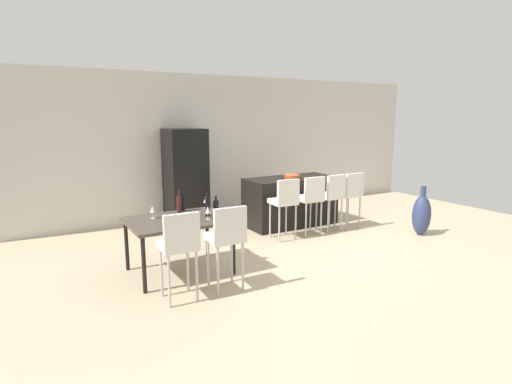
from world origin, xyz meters
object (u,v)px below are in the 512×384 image
object	(u,v)px
wine_bottle_far	(207,207)
wine_bottle_left	(179,205)
dining_chair_near	(179,242)
bar_chair_left	(285,199)
wine_bottle_right	(216,207)
wine_bottle_corner	(182,202)
fruit_bowl	(292,177)
bar_chair_far	(350,191)
dining_chair_far	(227,235)
wine_glass_middle	(206,200)
bar_chair_middle	(311,196)
kitchen_island	(290,201)
wine_glass_near	(208,210)
dining_table	(179,224)
refrigerator	(186,177)
bar_chair_right	(332,194)
wine_glass_end	(153,209)
floor_vase	(421,215)

from	to	relation	value
wine_bottle_far	wine_bottle_left	xyz separation A→B (m)	(-0.29, 0.32, -0.00)
dining_chair_near	bar_chair_left	bearing A→B (deg)	30.08
wine_bottle_right	wine_bottle_corner	distance (m)	0.56
wine_bottle_corner	fruit_bowl	bearing A→B (deg)	17.30
bar_chair_far	fruit_bowl	xyz separation A→B (m)	(-0.86, 0.66, 0.26)
dining_chair_far	wine_bottle_right	xyz separation A→B (m)	(0.23, 0.79, 0.15)
wine_bottle_right	wine_glass_middle	xyz separation A→B (m)	(0.05, 0.47, 0.02)
wine_bottle_corner	wine_glass_middle	bearing A→B (deg)	0.80
bar_chair_middle	kitchen_island	bearing A→B (deg)	81.91
wine_glass_near	dining_table	bearing A→B (deg)	146.31
kitchen_island	wine_glass_near	bearing A→B (deg)	-147.83
wine_glass_middle	refrigerator	distance (m)	2.04
wine_bottle_left	wine_glass_near	bearing A→B (deg)	-65.08
kitchen_island	bar_chair_right	distance (m)	0.89
kitchen_island	bar_chair_far	xyz separation A→B (m)	(0.82, -0.77, 0.24)
kitchen_island	wine_glass_end	xyz separation A→B (m)	(-2.99, -1.08, 0.40)
wine_glass_near	refrigerator	size ratio (longest dim) A/B	0.09
kitchen_island	dining_chair_far	bearing A→B (deg)	-138.59
dining_chair_near	wine_bottle_far	xyz separation A→B (m)	(0.69, 0.79, 0.18)
bar_chair_far	wine_glass_near	size ratio (longest dim) A/B	6.03
dining_table	wine_bottle_right	xyz separation A→B (m)	(0.52, -0.06, 0.17)
bar_chair_middle	wine_bottle_corner	world-z (taller)	wine_bottle_corner
bar_chair_left	wine_bottle_corner	world-z (taller)	wine_bottle_corner
wine_bottle_right	refrigerator	bearing A→B (deg)	78.62
wine_glass_middle	wine_glass_near	xyz separation A→B (m)	(-0.24, -0.63, 0.00)
wine_glass_end	floor_vase	world-z (taller)	wine_glass_end
bar_chair_right	wine_glass_middle	xyz separation A→B (m)	(-2.50, -0.10, 0.17)
wine_bottle_right	wine_glass_near	world-z (taller)	wine_bottle_right
wine_bottle_right	bar_chair_middle	bearing A→B (deg)	15.23
bar_chair_middle	bar_chair_right	bearing A→B (deg)	-0.00
bar_chair_right	wine_bottle_right	bearing A→B (deg)	-167.51
dining_table	wine_glass_end	bearing A→B (deg)	145.65
bar_chair_right	wine_bottle_corner	world-z (taller)	wine_bottle_corner
kitchen_island	dining_chair_near	world-z (taller)	dining_chair_near
wine_glass_end	wine_glass_middle	bearing A→B (deg)	14.09
kitchen_island	fruit_bowl	bearing A→B (deg)	-112.88
dining_table	dining_chair_near	distance (m)	0.90
bar_chair_middle	bar_chair_right	xyz separation A→B (m)	(0.48, -0.00, 0.00)
wine_glass_near	fruit_bowl	xyz separation A→B (m)	(2.33, 1.39, 0.09)
bar_chair_middle	bar_chair_left	bearing A→B (deg)	179.99
wine_glass_end	floor_vase	bearing A→B (deg)	-8.39
wine_glass_middle	bar_chair_middle	bearing A→B (deg)	2.76
bar_chair_far	wine_bottle_far	xyz separation A→B (m)	(-3.13, -0.57, 0.18)
refrigerator	wine_glass_middle	bearing A→B (deg)	-102.57
kitchen_island	bar_chair_middle	xyz separation A→B (m)	(-0.11, -0.77, 0.24)
bar_chair_far	wine_glass_end	xyz separation A→B (m)	(-3.81, -0.31, 0.17)
wine_bottle_far	wine_bottle_corner	distance (m)	0.50
wine_glass_middle	wine_glass_end	xyz separation A→B (m)	(-0.86, -0.21, 0.00)
wine_bottle_left	refrigerator	xyz separation A→B (m)	(0.91, 2.14, 0.05)
bar_chair_middle	refrigerator	xyz separation A→B (m)	(-1.58, 1.90, 0.22)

